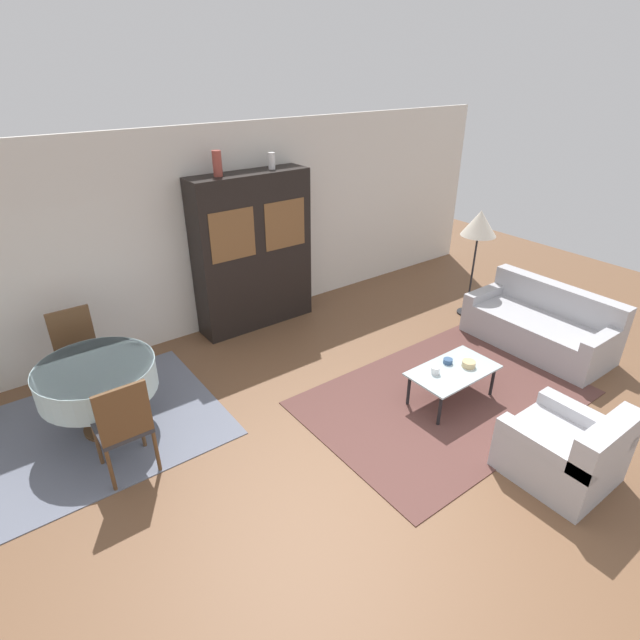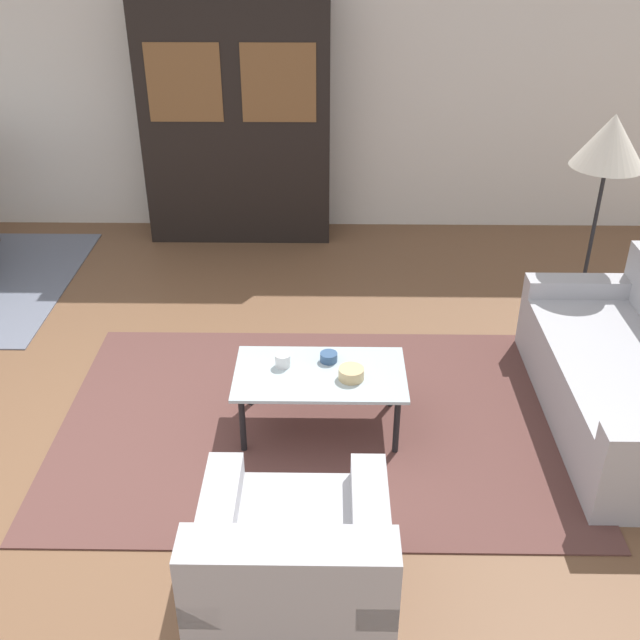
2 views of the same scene
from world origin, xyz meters
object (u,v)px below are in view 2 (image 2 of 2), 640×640
object	(u,v)px
couch	(635,380)
floor_lamp	(610,146)
coffee_table	(320,378)
bowl	(351,373)
armchair	(293,573)
display_cabinet	(237,121)
bowl_small	(329,357)
cup	(283,360)

from	to	relation	value
couch	floor_lamp	bearing A→B (deg)	-1.22
coffee_table	bowl	world-z (taller)	bowl
armchair	coffee_table	distance (m)	1.37
armchair	display_cabinet	xyz separation A→B (m)	(-0.67, 4.27, 0.77)
display_cabinet	bowl_small	size ratio (longest dim) A/B	20.66
coffee_table	floor_lamp	distance (m)	2.49
bowl_small	cup	bearing A→B (deg)	-168.19
display_cabinet	bowl	bearing A→B (deg)	-72.32
floor_lamp	display_cabinet	bearing A→B (deg)	148.52
bowl	bowl_small	distance (m)	0.22
bowl	armchair	bearing A→B (deg)	-101.77
display_cabinet	floor_lamp	xyz separation A→B (m)	(2.66, -1.63, 0.28)
floor_lamp	cup	bearing A→B (deg)	-150.09
floor_lamp	cup	size ratio (longest dim) A/B	17.30
armchair	bowl	xyz separation A→B (m)	(0.27, 1.31, 0.14)
couch	armchair	bearing A→B (deg)	126.82
floor_lamp	bowl_small	xyz separation A→B (m)	(-1.84, -1.16, -0.92)
display_cabinet	bowl	distance (m)	3.17
couch	floor_lamp	distance (m)	1.58
armchair	floor_lamp	distance (m)	3.47
floor_lamp	bowl	distance (m)	2.36
display_cabinet	cup	bearing A→B (deg)	-79.07
cup	bowl	world-z (taller)	cup
couch	floor_lamp	xyz separation A→B (m)	(0.02, 1.18, 1.06)
armchair	cup	world-z (taller)	armchair
couch	bowl_small	distance (m)	1.82
armchair	bowl	size ratio (longest dim) A/B	5.90
coffee_table	bowl	xyz separation A→B (m)	(0.18, -0.06, 0.07)
couch	armchair	world-z (taller)	couch
display_cabinet	bowl	world-z (taller)	display_cabinet
coffee_table	cup	distance (m)	0.24
couch	bowl_small	bearing A→B (deg)	89.43
bowl	bowl_small	bearing A→B (deg)	125.73
couch	bowl	bearing A→B (deg)	95.45
armchair	floor_lamp	bearing A→B (deg)	53.09
display_cabinet	cup	world-z (taller)	display_cabinet
armchair	coffee_table	xyz separation A→B (m)	(0.09, 1.36, 0.07)
display_cabinet	armchair	bearing A→B (deg)	-81.05
couch	bowl_small	xyz separation A→B (m)	(-1.82, 0.02, 0.14)
couch	coffee_table	bearing A→B (deg)	93.22
armchair	bowl_small	bearing A→B (deg)	84.49
bowl_small	coffee_table	bearing A→B (deg)	-111.92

